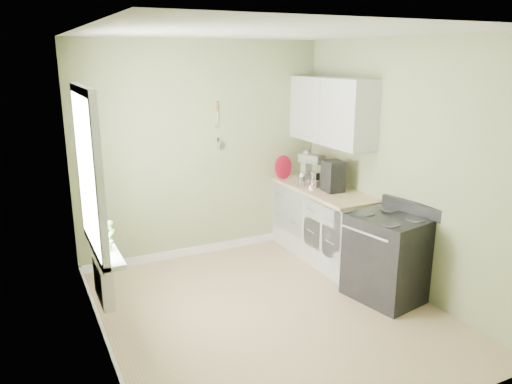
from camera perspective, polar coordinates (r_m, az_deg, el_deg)
name	(u,v)px	position (r m, az deg, el deg)	size (l,w,h in m)	color
floor	(269,313)	(5.19, 1.46, -13.68)	(3.20, 3.60, 0.02)	#A3835A
ceiling	(271,31)	(4.54, 1.70, 17.92)	(3.20, 3.60, 0.02)	white
wall_back	(203,151)	(6.30, -6.11, 4.69)	(3.20, 0.02, 2.70)	#8C9566
wall_left	(92,205)	(4.21, -18.26, -1.39)	(0.02, 3.60, 2.70)	#8C9566
wall_right	(402,167)	(5.59, 16.36, 2.80)	(0.02, 3.60, 2.70)	#8C9566
base_cabinets	(323,224)	(6.41, 7.68, -3.65)	(0.60, 1.60, 0.87)	silver
countertop	(324,190)	(6.27, 7.75, 0.27)	(0.64, 1.60, 0.04)	tan
upper_cabinets	(331,111)	(6.25, 8.60, 9.16)	(0.35, 1.40, 0.80)	silver
window	(88,172)	(4.45, -18.70, 2.13)	(0.06, 1.14, 1.44)	white
window_sill	(103,245)	(4.65, -17.10, -5.83)	(0.18, 1.14, 0.04)	white
radiator	(103,282)	(4.72, -17.04, -9.82)	(0.12, 0.50, 0.35)	white
wall_utensils	(218,133)	(6.31, -4.36, 6.72)	(0.02, 0.14, 0.58)	tan
stove	(387,257)	(5.46, 14.79, -7.18)	(0.77, 0.84, 1.03)	black
stand_mixer	(311,170)	(6.40, 6.32, 2.49)	(0.30, 0.39, 0.43)	#B2B2B7
kettle	(301,180)	(6.25, 5.21, 1.39)	(0.19, 0.11, 0.19)	silver
coffee_maker	(333,177)	(6.09, 8.80, 1.71)	(0.23, 0.25, 0.38)	black
red_tray	(283,167)	(6.65, 3.14, 2.85)	(0.32, 0.32, 0.02)	#AC0F2E
jar	(312,187)	(6.14, 6.37, 0.57)	(0.07, 0.07, 0.08)	beige
plant_a	(107,234)	(4.40, -16.70, -4.67)	(0.15, 0.11, 0.29)	#336A28
plant_b	(100,222)	(4.70, -17.38, -3.28)	(0.18, 0.14, 0.32)	#336A28
plant_c	(97,220)	(4.86, -17.66, -3.05)	(0.15, 0.15, 0.27)	#336A28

